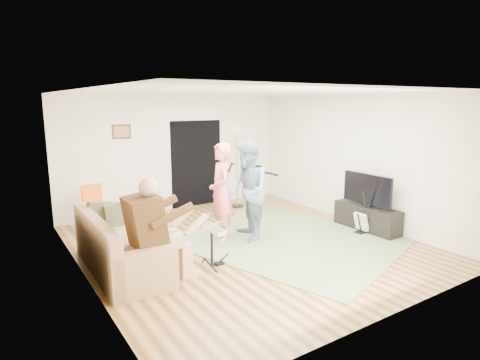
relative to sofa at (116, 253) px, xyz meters
name	(u,v)px	position (x,y,z in m)	size (l,w,h in m)	color
floor	(246,244)	(2.30, -0.11, -0.29)	(6.00, 6.00, 0.00)	brown
walls	(246,171)	(2.30, -0.11, 1.06)	(5.50, 6.00, 2.70)	#F0E3D0
ceiling	(246,92)	(2.30, -0.11, 2.41)	(6.00, 6.00, 0.00)	white
window_blinds	(77,173)	(-0.45, 0.09, 1.26)	(2.05, 2.05, 0.00)	brown
doorway	(197,164)	(2.85, 2.88, 0.76)	(2.10, 2.10, 0.00)	black
picture_frame	(121,132)	(1.05, 2.88, 1.61)	(0.42, 0.03, 0.32)	#3F2314
area_rug	(290,240)	(3.12, -0.38, -0.29)	(3.28, 3.72, 0.02)	#5D7245
sofa	(116,253)	(0.00, 0.00, 0.00)	(0.90, 2.18, 0.88)	#A77F53
drummer	(160,240)	(0.45, -0.65, 0.30)	(0.99, 0.55, 1.52)	#482E14
drum_kit	(212,249)	(1.30, -0.65, 0.00)	(0.36, 0.65, 0.67)	black
singer	(221,192)	(2.05, 0.33, 0.61)	(0.66, 0.44, 1.82)	#EE676D
microphone	(230,167)	(2.25, 0.33, 1.06)	(0.06, 0.06, 0.24)	black
guitarist	(247,191)	(2.48, 0.10, 0.63)	(0.90, 0.70, 1.85)	#6C8A9F
guitar_held	(256,172)	(2.68, 0.10, 0.96)	(0.12, 0.60, 0.26)	white
guitar_spare	(361,222)	(4.54, -0.84, -0.06)	(0.30, 0.27, 0.83)	black
torchiere_lamp	(237,153)	(3.61, 2.24, 1.03)	(0.35, 0.35, 1.93)	black
dining_chair	(96,216)	(0.20, 2.03, 0.04)	(0.45, 0.47, 0.95)	#D0BB87
tv_cabinet	(367,218)	(4.80, -0.75, -0.04)	(0.40, 1.40, 0.50)	black
television	(367,189)	(4.75, -0.75, 0.56)	(0.06, 1.13, 0.60)	black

